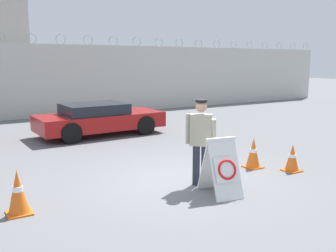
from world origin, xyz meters
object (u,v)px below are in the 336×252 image
object	(u,v)px
barricade_sign	(222,167)
traffic_cone_near	(292,158)
parked_car_rear_sedan	(99,119)
traffic_cone_far	(253,153)
traffic_cone_mid	(18,192)
security_guard	(201,138)

from	to	relation	value
barricade_sign	traffic_cone_near	world-z (taller)	barricade_sign
parked_car_rear_sedan	traffic_cone_far	bearing A→B (deg)	-75.43
traffic_cone_mid	parked_car_rear_sedan	world-z (taller)	parked_car_rear_sedan
barricade_sign	traffic_cone_near	bearing A→B (deg)	18.03
barricade_sign	traffic_cone_far	distance (m)	2.16
barricade_sign	traffic_cone_far	xyz separation A→B (m)	(1.87, 1.07, -0.20)
traffic_cone_mid	traffic_cone_far	bearing A→B (deg)	0.15
security_guard	traffic_cone_far	distance (m)	2.03
barricade_sign	traffic_cone_mid	world-z (taller)	barricade_sign
barricade_sign	parked_car_rear_sedan	bearing A→B (deg)	98.34
traffic_cone_near	parked_car_rear_sedan	size ratio (longest dim) A/B	0.15
traffic_cone_near	traffic_cone_mid	bearing A→B (deg)	173.47
barricade_sign	security_guard	bearing A→B (deg)	100.41
security_guard	traffic_cone_near	xyz separation A→B (m)	(2.46, -0.30, -0.70)
barricade_sign	traffic_cone_mid	xyz separation A→B (m)	(-3.54, 1.05, -0.18)
security_guard	traffic_cone_mid	size ratio (longest dim) A/B	2.33
barricade_sign	traffic_cone_far	size ratio (longest dim) A/B	1.53
traffic_cone_far	barricade_sign	bearing A→B (deg)	-150.26
barricade_sign	traffic_cone_near	xyz separation A→B (m)	(2.45, 0.37, -0.24)
barricade_sign	security_guard	distance (m)	0.81
parked_car_rear_sedan	traffic_cone_mid	bearing A→B (deg)	-124.20
traffic_cone_near	security_guard	bearing A→B (deg)	172.95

